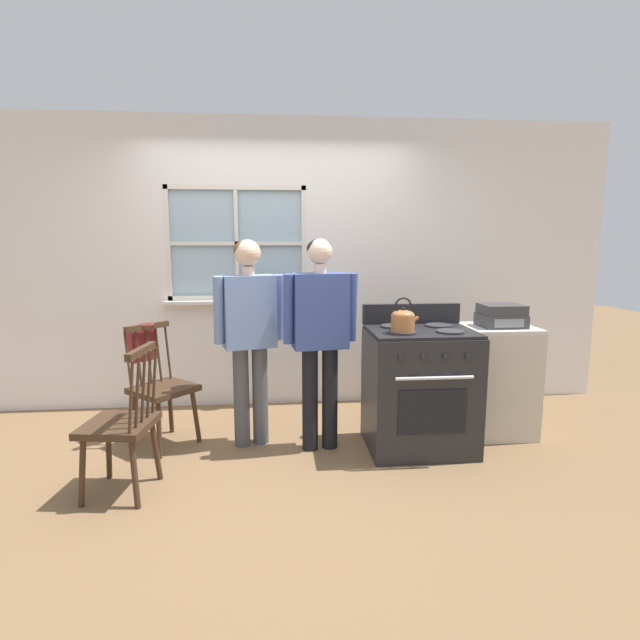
% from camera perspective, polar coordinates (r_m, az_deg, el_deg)
% --- Properties ---
extents(ground_plane, '(16.00, 16.00, 0.00)m').
position_cam_1_polar(ground_plane, '(3.72, -4.41, -16.15)').
color(ground_plane, brown).
extents(wall_back, '(6.40, 0.16, 2.70)m').
position_cam_1_polar(wall_back, '(4.77, -4.63, 6.10)').
color(wall_back, white).
rests_on(wall_back, ground_plane).
extents(chair_by_window, '(0.58, 0.58, 0.95)m').
position_cam_1_polar(chair_by_window, '(4.09, -17.63, -7.54)').
color(chair_by_window, '#3D2819').
rests_on(chair_by_window, ground_plane).
extents(chair_near_wall, '(0.46, 0.47, 0.95)m').
position_cam_1_polar(chair_near_wall, '(3.41, -21.69, -11.15)').
color(chair_near_wall, '#3D2819').
rests_on(chair_near_wall, ground_plane).
extents(person_elderly_left, '(0.55, 0.30, 1.59)m').
position_cam_1_polar(person_elderly_left, '(3.82, -8.09, -0.42)').
color(person_elderly_left, '#4C4C51').
rests_on(person_elderly_left, ground_plane).
extents(person_teen_center, '(0.56, 0.26, 1.60)m').
position_cam_1_polar(person_teen_center, '(3.70, -0.00, -0.70)').
color(person_teen_center, black).
rests_on(person_teen_center, ground_plane).
extents(stove, '(0.79, 0.68, 1.08)m').
position_cam_1_polar(stove, '(3.91, 11.27, -7.61)').
color(stove, '#232326').
rests_on(stove, ground_plane).
extents(kettle, '(0.21, 0.17, 0.25)m').
position_cam_1_polar(kettle, '(3.62, 9.46, 0.04)').
color(kettle, '#A86638').
rests_on(kettle, stove).
extents(potted_plant, '(0.16, 0.16, 0.29)m').
position_cam_1_polar(potted_plant, '(4.70, -6.68, 3.22)').
color(potted_plant, '#42474C').
rests_on(potted_plant, wall_back).
extents(handbag, '(0.25, 0.25, 0.31)m').
position_cam_1_polar(handbag, '(4.20, -19.72, -2.58)').
color(handbag, maroon).
rests_on(handbag, chair_by_window).
extents(side_counter, '(0.55, 0.50, 0.90)m').
position_cam_1_polar(side_counter, '(4.37, 19.50, -6.49)').
color(side_counter, beige).
rests_on(side_counter, ground_plane).
extents(stereo, '(0.34, 0.29, 0.18)m').
position_cam_1_polar(stereo, '(4.24, 20.00, 0.45)').
color(stereo, '#38383A').
rests_on(stereo, side_counter).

